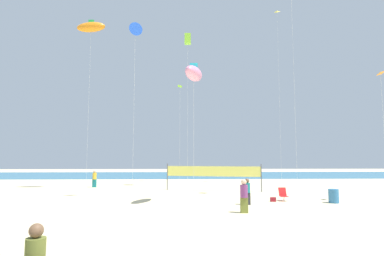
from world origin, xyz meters
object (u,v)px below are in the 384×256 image
at_px(kite_yellow_diamond, 277,17).
at_px(kite_lime_diamond, 180,88).
at_px(folding_beach_chair, 283,194).
at_px(kite_orange_inflatable, 91,27).
at_px(volleyball_net, 213,172).
at_px(beach_handbag, 273,199).
at_px(beachgoer_teal_shirt, 247,191).
at_px(kite_orange_diamond, 380,76).
at_px(kite_blue_delta, 135,30).
at_px(trash_barrel, 334,196).
at_px(kite_lime_box, 188,39).
at_px(kite_pink_inflatable, 194,74).
at_px(beachgoer_plum_shirt, 244,195).
at_px(beachgoer_mustard_shirt, 94,178).

height_order(kite_yellow_diamond, kite_lime_diamond, kite_yellow_diamond).
bearing_deg(folding_beach_chair, kite_orange_inflatable, 147.54).
relative_size(volleyball_net, beach_handbag, 22.67).
xyz_separation_m(volleyball_net, beach_handbag, (3.39, -6.73, -1.49)).
distance_m(beachgoer_teal_shirt, volleyball_net, 8.15).
xyz_separation_m(kite_orange_inflatable, kite_orange_diamond, (22.54, -8.92, -7.05)).
bearing_deg(volleyball_net, kite_blue_delta, -141.91).
bearing_deg(trash_barrel, kite_lime_box, 130.97).
bearing_deg(folding_beach_chair, beach_handbag, -161.04).
bearing_deg(kite_lime_diamond, beachgoer_teal_shirt, -75.82).
relative_size(kite_pink_inflatable, kite_yellow_diamond, 0.45).
xyz_separation_m(volleyball_net, kite_orange_inflatable, (-11.68, 1.53, 13.99)).
distance_m(beachgoer_teal_shirt, kite_lime_diamond, 20.85).
distance_m(beach_handbag, kite_orange_inflatable, 23.13).
bearing_deg(beach_handbag, folding_beach_chair, 25.05).
xyz_separation_m(beach_handbag, kite_orange_diamond, (7.47, -0.66, 8.44)).
distance_m(kite_orange_inflatable, kite_orange_diamond, 25.24).
bearing_deg(kite_orange_inflatable, volleyball_net, -7.47).
bearing_deg(beachgoer_plum_shirt, kite_lime_box, -167.38).
bearing_deg(beachgoer_mustard_shirt, volleyball_net, -80.42).
height_order(kite_pink_inflatable, kite_orange_inflatable, kite_orange_inflatable).
bearing_deg(trash_barrel, kite_lime_diamond, 121.24).
height_order(beachgoer_plum_shirt, beachgoer_teal_shirt, beachgoer_plum_shirt).
xyz_separation_m(beachgoer_teal_shirt, kite_orange_diamond, (9.49, 0.61, 7.71)).
xyz_separation_m(trash_barrel, kite_lime_diamond, (-10.24, 16.87, 10.99)).
height_order(kite_pink_inflatable, kite_blue_delta, kite_blue_delta).
bearing_deg(kite_pink_inflatable, kite_lime_box, 91.01).
xyz_separation_m(folding_beach_chair, beach_handbag, (-0.82, -0.38, -0.32)).
bearing_deg(kite_lime_box, trash_barrel, -49.03).
bearing_deg(kite_orange_diamond, kite_lime_box, 140.45).
distance_m(volleyball_net, kite_orange_inflatable, 18.29).
bearing_deg(kite_lime_diamond, kite_orange_diamond, -50.46).
distance_m(beachgoer_teal_shirt, trash_barrel, 5.87).
distance_m(volleyball_net, kite_yellow_diamond, 21.15).
distance_m(kite_yellow_diamond, kite_blue_delta, 20.41).
relative_size(beachgoer_plum_shirt, kite_pink_inflatable, 0.19).
distance_m(beach_handbag, kite_orange_diamond, 11.29).
height_order(folding_beach_chair, kite_lime_diamond, kite_lime_diamond).
bearing_deg(beach_handbag, kite_yellow_diamond, 69.63).
distance_m(folding_beach_chair, kite_lime_box, 18.85).
bearing_deg(folding_beach_chair, kite_yellow_diamond, 66.13).
bearing_deg(volleyball_net, kite_pink_inflatable, -104.62).
bearing_deg(beach_handbag, kite_lime_box, 118.92).
bearing_deg(volleyball_net, beach_handbag, -63.28).
bearing_deg(kite_yellow_diamond, beachgoer_mustard_shirt, -170.12).
bearing_deg(kite_yellow_diamond, kite_lime_box, -161.04).
distance_m(beachgoer_plum_shirt, kite_blue_delta, 14.78).
xyz_separation_m(folding_beach_chair, kite_lime_box, (-6.42, 9.75, 14.80)).
distance_m(volleyball_net, kite_pink_inflatable, 10.53).
bearing_deg(kite_orange_diamond, kite_pink_inflatable, -178.53).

